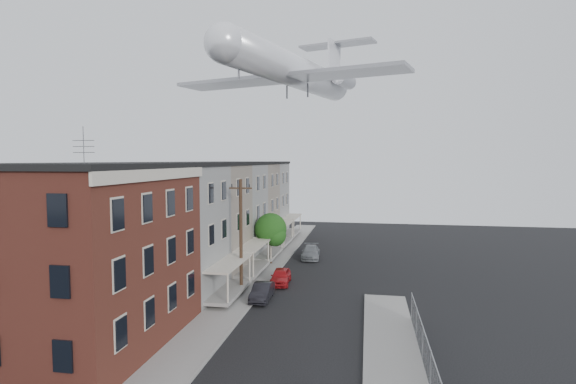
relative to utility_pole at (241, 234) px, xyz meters
name	(u,v)px	position (x,y,z in m)	size (l,w,h in m)	color
sidewalk_left	(260,274)	(0.10, 6.00, -4.61)	(3.00, 62.00, 0.12)	gray
sidewalk_right	(395,376)	(11.10, -12.00, -4.61)	(3.00, 26.00, 0.12)	gray
curb_left	(276,274)	(1.55, 6.00, -4.60)	(0.15, 62.00, 0.14)	gray
curb_right	(364,374)	(9.65, -12.00, -4.60)	(0.15, 26.00, 0.14)	gray
corner_building	(77,254)	(-6.40, -11.00, 0.49)	(10.31, 12.30, 12.15)	#341410
row_house_a	(156,229)	(-6.36, -1.50, 0.45)	(11.98, 7.00, 10.30)	#60615E
row_house_b	(191,218)	(-6.36, 5.50, 0.45)	(11.98, 7.00, 10.30)	#73695B
row_house_c	(216,210)	(-6.36, 12.50, 0.45)	(11.98, 7.00, 10.30)	#60615E
row_house_d	(235,204)	(-6.36, 19.50, 0.45)	(11.98, 7.00, 10.30)	#73695B
row_house_e	(250,199)	(-6.36, 26.50, 0.45)	(11.98, 7.00, 10.30)	#60615E
chainlink_fence	(431,370)	(12.60, -13.00, -3.68)	(0.06, 18.06, 1.90)	gray
utility_pole	(241,234)	(0.00, 0.00, 0.00)	(1.80, 0.26, 9.00)	black
street_tree	(272,231)	(0.33, 9.92, -1.22)	(3.22, 3.20, 5.20)	black
car_near	(281,276)	(2.54, 3.15, -4.02)	(1.55, 3.86, 1.32)	#B4171B
car_mid	(262,292)	(2.00, -1.35, -4.05)	(1.32, 3.78, 1.25)	black
car_far	(311,252)	(3.80, 13.47, -4.01)	(1.86, 4.57, 1.33)	gray
airplane	(296,71)	(2.75, 9.80, 14.32)	(22.72, 25.99, 7.51)	white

